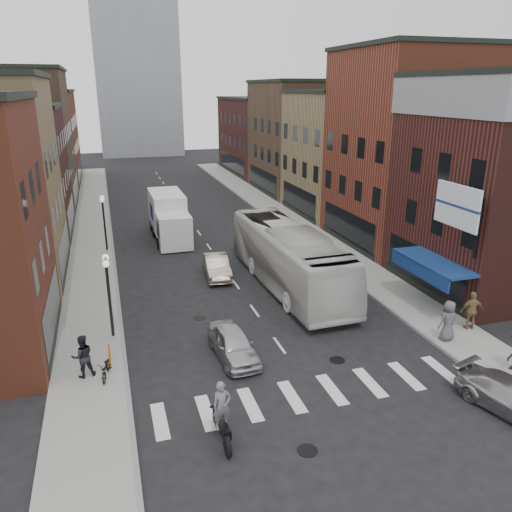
{
  "coord_description": "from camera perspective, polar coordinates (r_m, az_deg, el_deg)",
  "views": [
    {
      "loc": [
        -7.1,
        -18.51,
        11.41
      ],
      "look_at": [
        0.18,
        5.35,
        2.99
      ],
      "focal_mm": 35.0,
      "sensor_mm": 36.0,
      "label": 1
    }
  ],
  "objects": [
    {
      "name": "streetlamp_far",
      "position": [
        37.49,
        -17.04,
        4.71
      ],
      "size": [
        0.32,
        1.22,
        4.11
      ],
      "color": "black",
      "rests_on": "ground"
    },
    {
      "name": "bldg_left_far_b",
      "position": [
        68.21,
        -24.14,
        12.22
      ],
      "size": [
        10.3,
        16.2,
        11.3
      ],
      "color": "brown",
      "rests_on": "ground"
    },
    {
      "name": "motorcycle_rider",
      "position": [
        17.49,
        -3.91,
        -17.59
      ],
      "size": [
        0.67,
        2.27,
        2.31
      ],
      "rotation": [
        0.0,
        0.0,
        0.09
      ],
      "color": "black",
      "rests_on": "ground"
    },
    {
      "name": "bldg_left_far_a",
      "position": [
        54.3,
        -25.85,
        11.81
      ],
      "size": [
        10.3,
        12.2,
        13.3
      ],
      "color": "brown",
      "rests_on": "ground"
    },
    {
      "name": "bldg_right_corner",
      "position": [
        32.33,
        26.71,
        7.31
      ],
      "size": [
        10.3,
        9.2,
        12.3
      ],
      "color": "#421B17",
      "rests_on": "ground"
    },
    {
      "name": "curb_right",
      "position": [
        44.38,
        2.15,
        3.73
      ],
      "size": [
        0.2,
        74.0,
        0.16
      ],
      "primitive_type": "cube",
      "color": "gray",
      "rests_on": "ground"
    },
    {
      "name": "bike_rack",
      "position": [
        22.59,
        -16.39,
        -10.92
      ],
      "size": [
        0.08,
        0.68,
        0.8
      ],
      "color": "#D8590C",
      "rests_on": "sidewalk_left"
    },
    {
      "name": "ped_right_c",
      "position": [
        25.07,
        21.1,
        -6.91
      ],
      "size": [
        1.06,
        0.79,
        1.96
      ],
      "primitive_type": "imported",
      "rotation": [
        0.0,
        0.0,
        3.33
      ],
      "color": "#4F5155",
      "rests_on": "sidewalk_right"
    },
    {
      "name": "transit_bus",
      "position": [
        29.82,
        3.72,
        -0.11
      ],
      "size": [
        3.43,
        13.29,
        3.68
      ],
      "primitive_type": "imported",
      "rotation": [
        0.0,
        0.0,
        0.03
      ],
      "color": "silver",
      "rests_on": "ground"
    },
    {
      "name": "billboard_sign",
      "position": [
        25.2,
        22.12,
        5.18
      ],
      "size": [
        1.52,
        3.0,
        3.7
      ],
      "color": "black",
      "rests_on": "ground"
    },
    {
      "name": "bldg_right_far_b",
      "position": [
        71.31,
        1.17,
        13.6
      ],
      "size": [
        10.3,
        16.2,
        10.3
      ],
      "color": "#421B17",
      "rests_on": "ground"
    },
    {
      "name": "streetlamp_near",
      "position": [
        24.06,
        -16.58,
        -2.85
      ],
      "size": [
        0.32,
        1.22,
        4.11
      ],
      "color": "black",
      "rests_on": "ground"
    },
    {
      "name": "sidewalk_left",
      "position": [
        42.09,
        -18.24,
        2.06
      ],
      "size": [
        3.0,
        74.0,
        0.15
      ],
      "primitive_type": "cube",
      "color": "gray",
      "rests_on": "ground"
    },
    {
      "name": "bldg_right_far_a",
      "position": [
        58.13,
        5.59,
        13.36
      ],
      "size": [
        10.3,
        12.2,
        12.3
      ],
      "color": "brown",
      "rests_on": "ground"
    },
    {
      "name": "curb_left",
      "position": [
        42.08,
        -16.2,
        2.15
      ],
      "size": [
        0.2,
        74.0,
        0.16
      ],
      "primitive_type": "cube",
      "color": "gray",
      "rests_on": "ground"
    },
    {
      "name": "box_truck",
      "position": [
        39.99,
        -9.9,
        4.37
      ],
      "size": [
        2.56,
        8.11,
        3.53
      ],
      "rotation": [
        0.0,
        0.0,
        0.0
      ],
      "color": "white",
      "rests_on": "ground"
    },
    {
      "name": "ped_right_b",
      "position": [
        26.62,
        23.44,
        -5.73
      ],
      "size": [
        1.22,
        0.76,
        1.95
      ],
      "primitive_type": "imported",
      "rotation": [
        0.0,
        0.0,
        2.97
      ],
      "color": "olive",
      "rests_on": "sidewalk_right"
    },
    {
      "name": "sidewalk_right",
      "position": [
        44.86,
        3.96,
        3.96
      ],
      "size": [
        3.0,
        74.0,
        0.15
      ],
      "primitive_type": "cube",
      "color": "gray",
      "rests_on": "ground"
    },
    {
      "name": "ped_left_solo",
      "position": [
        21.84,
        -19.21,
        -10.77
      ],
      "size": [
        0.98,
        0.69,
        1.84
      ],
      "primitive_type": "imported",
      "rotation": [
        0.0,
        0.0,
        3.35
      ],
      "color": "black",
      "rests_on": "sidewalk_left"
    },
    {
      "name": "ground",
      "position": [
        22.87,
        3.55,
        -11.32
      ],
      "size": [
        160.0,
        160.0,
        0.0
      ],
      "primitive_type": "plane",
      "color": "black",
      "rests_on": "ground"
    },
    {
      "name": "parked_bicycle",
      "position": [
        21.74,
        -16.76,
        -12.19
      ],
      "size": [
        0.79,
        1.61,
        0.81
      ],
      "primitive_type": "imported",
      "rotation": [
        0.0,
        0.0,
        -0.17
      ],
      "color": "black",
      "rests_on": "sidewalk_left"
    },
    {
      "name": "bldg_right_mid_a",
      "position": [
        39.54,
        17.49,
        11.62
      ],
      "size": [
        10.3,
        10.2,
        14.3
      ],
      "color": "brown",
      "rests_on": "ground"
    },
    {
      "name": "crosswalk_stripes",
      "position": [
        20.52,
        6.57,
        -15.28
      ],
      "size": [
        12.0,
        2.2,
        0.01
      ],
      "primitive_type": "cube",
      "color": "silver",
      "rests_on": "ground"
    },
    {
      "name": "sedan_left_far",
      "position": [
        31.73,
        -4.51,
        -1.19
      ],
      "size": [
        1.78,
        4.21,
        1.35
      ],
      "primitive_type": "imported",
      "rotation": [
        0.0,
        0.0,
        -0.09
      ],
      "color": "#B6A793",
      "rests_on": "ground"
    },
    {
      "name": "sedan_left_near",
      "position": [
        22.41,
        -2.59,
        -10.01
      ],
      "size": [
        1.84,
        4.04,
        1.34
      ],
      "primitive_type": "imported",
      "rotation": [
        0.0,
        0.0,
        0.07
      ],
      "color": "#BBBBC1",
      "rests_on": "ground"
    },
    {
      "name": "bldg_right_mid_b",
      "position": [
        48.25,
        10.63,
        11.48
      ],
      "size": [
        10.3,
        10.2,
        11.3
      ],
      "color": "#A18759",
      "rests_on": "ground"
    },
    {
      "name": "awning_blue",
      "position": [
        27.84,
        19.28,
        -0.83
      ],
      "size": [
        1.8,
        5.0,
        0.78
      ],
      "color": "navy",
      "rests_on": "ground"
    },
    {
      "name": "distant_tower",
      "position": [
        97.72,
        -14.11,
        26.13
      ],
      "size": [
        14.0,
        14.0,
        50.0
      ],
      "primitive_type": "cube",
      "color": "#9399A0",
      "rests_on": "ground"
    }
  ]
}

